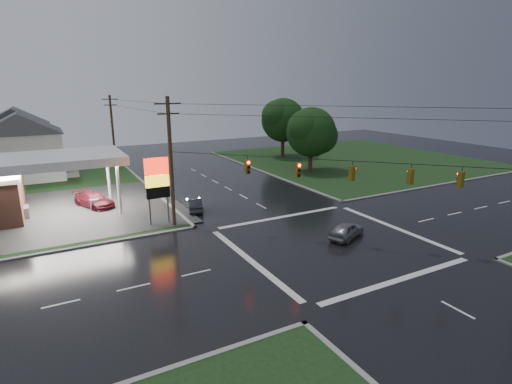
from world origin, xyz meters
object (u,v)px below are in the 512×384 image
utility_pole_nw (171,161)px  utility_pole_n (113,131)px  house_near (23,145)px  tree_ne_far (284,120)px  pylon_sign (157,180)px  car_north (195,204)px  car_crossing (347,230)px  tree_ne_near (312,132)px  house_far (17,136)px  car_pump (94,200)px

utility_pole_nw → utility_pole_n: bearing=90.0°
utility_pole_nw → house_near: 28.90m
utility_pole_nw → tree_ne_far: (26.65, 24.49, 0.46)m
pylon_sign → utility_pole_n: (1.00, 27.50, 1.46)m
car_north → pylon_sign: bearing=44.2°
house_near → car_crossing: bearing=-57.7°
utility_pole_nw → car_north: (3.07, 3.23, -5.10)m
car_crossing → tree_ne_near: bearing=-52.2°
car_crossing → house_near: bearing=9.7°
utility_pole_n → tree_ne_far: (26.65, -4.01, 0.71)m
utility_pole_n → tree_ne_far: size_ratio=1.07×
house_far → car_crossing: size_ratio=2.89×
utility_pole_n → car_pump: size_ratio=2.09×
tree_ne_far → car_north: tree_ne_far is taller
utility_pole_nw → house_far: size_ratio=1.00×
car_pump → utility_pole_n: bearing=49.8°
utility_pole_n → car_north: bearing=-83.1°
car_pump → house_far: bearing=78.8°
tree_ne_far → car_crossing: (-15.40, -33.86, -5.53)m
pylon_sign → tree_ne_near: tree_ne_near is taller
tree_ne_near → house_near: bearing=158.2°
utility_pole_n → tree_ne_far: bearing=-8.5°
car_pump → car_north: bearing=-59.6°
utility_pole_n → house_near: 11.67m
utility_pole_n → house_near: bearing=-170.1°
utility_pole_nw → car_crossing: utility_pole_nw is taller
tree_ne_far → car_pump: 35.95m
utility_pole_nw → tree_ne_far: bearing=42.6°
pylon_sign → car_crossing: (12.26, -10.37, -3.36)m
pylon_sign → tree_ne_near: size_ratio=0.67×
utility_pole_nw → tree_ne_near: size_ratio=1.22×
house_near → tree_ne_near: (35.09, -14.01, 1.16)m
house_far → pylon_sign: bearing=-73.0°
pylon_sign → tree_ne_far: 36.35m
car_north → car_crossing: (8.19, -12.60, 0.03)m
utility_pole_nw → tree_ne_far: utility_pole_nw is taller
house_far → tree_ne_far: 41.57m
utility_pole_n → pylon_sign: bearing=-92.1°
tree_ne_near → car_north: size_ratio=2.39×
car_crossing → tree_ne_far: bearing=-47.1°
tree_ne_far → car_north: 32.24m
house_near → car_pump: (6.06, -17.37, -3.68)m
utility_pole_nw → house_near: size_ratio=1.00×
house_far → house_near: bearing=-85.2°
tree_ne_far → tree_ne_near: bearing=-104.1°
utility_pole_nw → utility_pole_n: (0.00, 28.50, -0.25)m
utility_pole_nw → car_pump: 11.72m
pylon_sign → tree_ne_far: bearing=40.4°
house_far → tree_ne_far: size_ratio=1.13×
utility_pole_nw → car_crossing: (11.26, -9.37, -5.07)m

